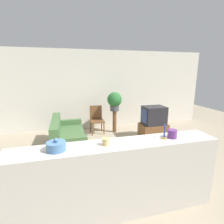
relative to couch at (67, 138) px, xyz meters
The scene contains 13 objects.
ground_plane 2.00m from the couch, 70.33° to the right, with size 14.00×14.00×0.00m, color tan.
wall_back 2.01m from the couch, 66.90° to the left, with size 9.00×0.06×2.70m.
couch is the anchor object (origin of this frame).
tv_stand 2.54m from the couch, ahead, with size 0.78×0.54×0.45m.
television 2.57m from the couch, ahead, with size 0.64×0.51×0.54m.
wooden_chair 1.42m from the couch, 46.04° to the left, with size 0.44×0.44×0.89m.
plant_stand 1.79m from the couch, 29.63° to the left, with size 0.13×0.13×0.73m.
potted_plant 1.95m from the couch, 29.63° to the left, with size 0.47×0.47×0.61m.
foreground_counter 2.53m from the couch, 74.61° to the right, with size 2.85×0.44×1.05m.
decorative_bowl 2.56m from the couch, 92.66° to the right, with size 0.23×0.23×0.16m.
candle_jar 2.61m from the couch, 78.31° to the right, with size 0.09×0.09×0.09m.
candlestick 2.90m from the couch, 60.80° to the right, with size 0.07×0.07×0.21m.
coffee_tin 2.96m from the couch, 58.57° to the right, with size 0.13×0.13×0.12m.
Camera 1 is at (-0.63, -2.62, 1.99)m, focal length 28.00 mm.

